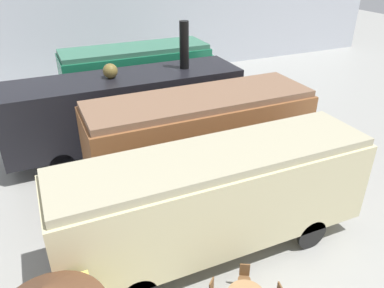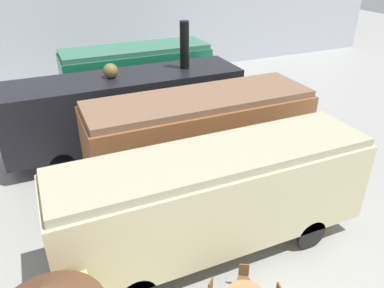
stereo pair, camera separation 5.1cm
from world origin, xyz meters
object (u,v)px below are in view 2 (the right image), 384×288
(visitor_person, at_px, (195,197))
(passenger_coach_wooden, at_px, (200,131))
(steam_locomotive, at_px, (126,106))
(streamlined_locomotive, at_px, (150,74))
(passenger_coach_vintage, at_px, (216,196))

(visitor_person, bearing_deg, passenger_coach_wooden, 61.40)
(passenger_coach_wooden, bearing_deg, steam_locomotive, 115.92)
(steam_locomotive, bearing_deg, passenger_coach_wooden, -64.08)
(streamlined_locomotive, bearing_deg, steam_locomotive, -121.56)
(steam_locomotive, xyz_separation_m, passenger_coach_vintage, (0.67, -7.72, -0.03))
(steam_locomotive, distance_m, passenger_coach_vintage, 7.75)
(visitor_person, bearing_deg, steam_locomotive, 96.84)
(streamlined_locomotive, relative_size, steam_locomotive, 0.92)
(passenger_coach_wooden, bearing_deg, passenger_coach_vintage, -107.95)
(streamlined_locomotive, height_order, passenger_coach_vintage, streamlined_locomotive)
(passenger_coach_wooden, relative_size, passenger_coach_vintage, 0.92)
(streamlined_locomotive, xyz_separation_m, passenger_coach_wooden, (-0.46, -7.77, 0.04))
(visitor_person, bearing_deg, passenger_coach_vintage, -91.94)
(streamlined_locomotive, xyz_separation_m, passenger_coach_vintage, (-1.69, -11.57, -0.14))
(streamlined_locomotive, xyz_separation_m, steam_locomotive, (-2.36, -3.85, -0.10))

